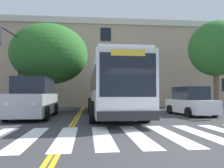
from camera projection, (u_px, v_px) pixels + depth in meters
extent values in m
plane|color=#38383A|center=(174.00, 148.00, 5.62)|extent=(120.00, 120.00, 0.00)
cube|color=white|center=(29.00, 138.00, 6.87)|extent=(0.69, 3.98, 0.01)
cube|color=white|center=(66.00, 137.00, 7.00)|extent=(0.69, 3.98, 0.01)
cube|color=white|center=(102.00, 136.00, 7.13)|extent=(0.69, 3.98, 0.01)
cube|color=white|center=(137.00, 135.00, 7.26)|extent=(0.69, 3.98, 0.01)
cube|color=white|center=(170.00, 135.00, 7.40)|extent=(0.69, 3.98, 0.01)
cube|color=white|center=(202.00, 134.00, 7.53)|extent=(0.69, 3.98, 0.01)
cube|color=gold|center=(82.00, 108.00, 20.98)|extent=(0.12, 36.00, 0.01)
cube|color=gold|center=(84.00, 108.00, 21.00)|extent=(0.12, 36.00, 0.01)
cube|color=white|center=(111.00, 88.00, 14.03)|extent=(2.70, 11.67, 2.80)
cube|color=black|center=(130.00, 83.00, 14.18)|extent=(0.28, 10.69, 1.01)
cube|color=black|center=(92.00, 83.00, 13.90)|extent=(0.28, 10.69, 1.01)
cube|color=black|center=(128.00, 75.00, 8.27)|extent=(2.18, 0.08, 1.68)
cube|color=yellow|center=(128.00, 53.00, 8.30)|extent=(1.33, 0.06, 0.24)
cube|color=#232326|center=(128.00, 116.00, 8.17)|extent=(2.37, 0.16, 0.36)
cube|color=silver|center=(111.00, 65.00, 14.09)|extent=(2.55, 11.21, 0.16)
cylinder|color=black|center=(143.00, 112.00, 10.53)|extent=(0.59, 1.07, 1.05)
cylinder|color=black|center=(95.00, 112.00, 10.27)|extent=(0.59, 1.07, 1.05)
cylinder|color=black|center=(122.00, 105.00, 16.70)|extent=(0.59, 1.07, 1.05)
cylinder|color=black|center=(92.00, 105.00, 16.44)|extent=(0.59, 1.07, 1.05)
cube|color=#B7BABF|center=(34.00, 104.00, 12.59)|extent=(2.04, 5.17, 1.17)
cube|color=black|center=(35.00, 86.00, 12.68)|extent=(1.81, 3.22, 0.91)
cube|color=white|center=(33.00, 104.00, 10.09)|extent=(0.20, 0.04, 0.14)
cube|color=white|center=(7.00, 104.00, 9.96)|extent=(0.20, 0.04, 0.14)
cylinder|color=black|center=(47.00, 113.00, 11.10)|extent=(0.23, 0.76, 0.76)
cylinder|color=black|center=(6.00, 114.00, 10.88)|extent=(0.23, 0.76, 0.76)
cylinder|color=black|center=(56.00, 109.00, 14.26)|extent=(0.23, 0.76, 0.76)
cylinder|color=black|center=(24.00, 109.00, 14.04)|extent=(0.23, 0.76, 0.76)
cube|color=white|center=(191.00, 106.00, 14.13)|extent=(2.12, 4.00, 0.83)
cube|color=black|center=(190.00, 93.00, 14.20)|extent=(1.75, 2.27, 0.83)
cube|color=white|center=(218.00, 106.00, 12.34)|extent=(0.20, 0.06, 0.14)
cube|color=white|center=(202.00, 107.00, 12.13)|extent=(0.20, 0.06, 0.14)
cylinder|color=black|center=(215.00, 112.00, 13.13)|extent=(0.29, 0.62, 0.60)
cylinder|color=black|center=(189.00, 112.00, 12.77)|extent=(0.29, 0.62, 0.60)
cylinder|color=black|center=(192.00, 109.00, 15.45)|extent=(0.29, 0.62, 0.60)
cylinder|color=black|center=(170.00, 109.00, 15.10)|extent=(0.29, 0.62, 0.60)
cube|color=#236B70|center=(112.00, 101.00, 23.60)|extent=(1.99, 4.62, 0.85)
cube|color=black|center=(112.00, 93.00, 23.78)|extent=(1.74, 2.24, 0.82)
cube|color=white|center=(120.00, 101.00, 21.39)|extent=(0.20, 0.05, 0.14)
cube|color=white|center=(109.00, 101.00, 21.25)|extent=(0.20, 0.05, 0.14)
cylinder|color=black|center=(123.00, 104.00, 22.30)|extent=(0.24, 0.67, 0.66)
cylinder|color=black|center=(104.00, 104.00, 22.07)|extent=(0.24, 0.67, 0.66)
cylinder|color=black|center=(119.00, 103.00, 25.11)|extent=(0.24, 0.67, 0.66)
cylinder|color=black|center=(102.00, 103.00, 24.88)|extent=(0.24, 0.67, 0.66)
cylinder|color=#28282D|center=(19.00, 73.00, 14.94)|extent=(0.16, 0.16, 5.57)
cylinder|color=#28282D|center=(10.00, 32.00, 13.49)|extent=(0.35, 3.11, 0.11)
cylinder|color=brown|center=(217.00, 91.00, 17.75)|extent=(0.44, 0.44, 3.17)
ellipsoid|color=#2D6B28|center=(216.00, 48.00, 17.90)|extent=(5.90, 5.90, 4.51)
cylinder|color=#4C3D2D|center=(49.00, 96.00, 16.59)|extent=(0.53, 0.53, 2.45)
ellipsoid|color=#2D6B28|center=(50.00, 54.00, 16.72)|extent=(6.72, 6.96, 4.55)
cube|color=tan|center=(104.00, 66.00, 26.49)|extent=(33.18, 7.55, 9.36)
cube|color=beige|center=(106.00, 21.00, 22.83)|extent=(33.18, 0.16, 0.60)
cube|color=black|center=(106.00, 84.00, 22.60)|extent=(1.10, 0.06, 1.40)
cube|color=black|center=(106.00, 59.00, 22.71)|extent=(1.10, 0.06, 1.40)
cube|color=black|center=(106.00, 34.00, 22.82)|extent=(1.10, 0.06, 1.40)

